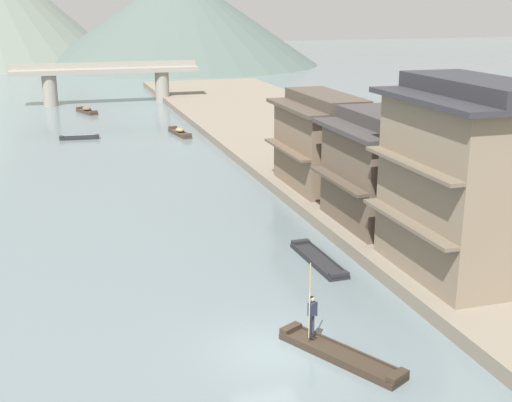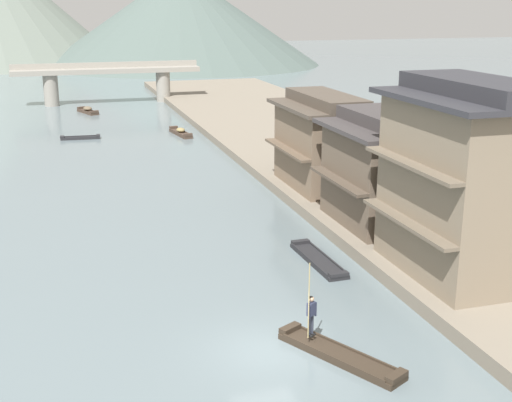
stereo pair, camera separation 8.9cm
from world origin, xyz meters
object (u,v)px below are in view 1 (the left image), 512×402
at_px(house_waterfront_second, 386,170).
at_px(stone_bridge, 107,77).
at_px(boat_moored_far, 79,138).
at_px(boat_foreground_poled, 340,355).
at_px(boat_moored_third, 318,260).
at_px(house_waterfront_tall, 324,141).
at_px(boat_moored_nearest, 87,111).
at_px(boat_moored_second, 180,132).
at_px(boatman_person, 312,311).
at_px(house_waterfront_nearest, 471,180).

height_order(house_waterfront_second, stone_bridge, house_waterfront_second).
bearing_deg(boat_moored_far, boat_foreground_poled, -81.15).
relative_size(boat_foreground_poled, house_waterfront_second, 0.70).
bearing_deg(boat_moored_third, stone_bridge, 94.94).
bearing_deg(house_waterfront_tall, boat_moored_far, 121.07).
height_order(boat_moored_nearest, boat_moored_far, boat_moored_nearest).
bearing_deg(boat_moored_second, boat_foreground_poled, -93.21).
distance_m(boatman_person, boat_moored_third, 8.72).
relative_size(house_waterfront_nearest, house_waterfront_second, 1.20).
xyz_separation_m(boat_moored_third, house_waterfront_second, (5.20, 3.19, 3.53)).
bearing_deg(house_waterfront_second, house_waterfront_tall, 91.62).
bearing_deg(boat_moored_far, stone_bridge, 78.53).
bearing_deg(boatman_person, boat_moored_far, 98.24).
bearing_deg(boatman_person, boat_foreground_poled, -61.35).
bearing_deg(boat_moored_third, house_waterfront_tall, 66.68).
height_order(house_waterfront_nearest, house_waterfront_second, house_waterfront_nearest).
xyz_separation_m(boatman_person, stone_bridge, (-1.65, 67.32, 1.90)).
height_order(boat_moored_third, house_waterfront_second, house_waterfront_second).
bearing_deg(house_waterfront_second, house_waterfront_nearest, -88.77).
distance_m(boat_moored_second, house_waterfront_nearest, 40.47).
bearing_deg(boat_foreground_poled, stone_bridge, 91.94).
bearing_deg(boat_moored_third, boat_moored_second, 90.51).
relative_size(house_waterfront_second, stone_bridge, 0.31).
xyz_separation_m(boat_moored_far, house_waterfront_tall, (14.83, -24.60, 3.52)).
xyz_separation_m(house_waterfront_second, house_waterfront_tall, (-0.24, 8.33, -0.00)).
bearing_deg(boat_moored_second, house_waterfront_nearest, -81.88).
bearing_deg(boat_moored_far, boat_moored_second, -4.10).
bearing_deg(boat_moored_nearest, boat_moored_second, -64.52).
distance_m(boat_moored_nearest, house_waterfront_nearest, 58.22).
distance_m(boatman_person, house_waterfront_nearest, 10.15).
height_order(boat_moored_far, stone_bridge, stone_bridge).
bearing_deg(stone_bridge, house_waterfront_tall, -78.10).
height_order(boat_foreground_poled, boat_moored_far, boat_foreground_poled).
bearing_deg(boat_moored_nearest, boatman_person, -85.47).
relative_size(boat_moored_nearest, boat_moored_third, 0.84).
relative_size(boat_foreground_poled, house_waterfront_tall, 0.63).
relative_size(boat_moored_nearest, boat_moored_second, 0.90).
distance_m(boat_foreground_poled, house_waterfront_tall, 22.33).
bearing_deg(boat_moored_third, boat_moored_nearest, 98.99).
bearing_deg(house_waterfront_nearest, boat_moored_far, 110.61).
xyz_separation_m(boat_moored_second, house_waterfront_second, (5.52, -32.25, 3.41)).
distance_m(boat_moored_second, boat_moored_third, 35.44).
xyz_separation_m(boat_moored_nearest, boat_moored_far, (-1.62, -15.93, -0.16)).
height_order(boat_moored_second, boat_moored_third, boat_moored_second).
bearing_deg(boat_moored_third, boat_moored_far, 105.27).
bearing_deg(house_waterfront_nearest, boat_moored_nearest, 103.55).
distance_m(boat_moored_far, house_waterfront_nearest, 43.51).
xyz_separation_m(boat_foreground_poled, boat_moored_second, (2.50, 44.55, 0.11)).
bearing_deg(boat_moored_third, house_waterfront_nearest, -39.10).
xyz_separation_m(boat_moored_third, boat_moored_far, (-9.86, 36.12, 0.01)).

